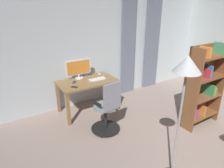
% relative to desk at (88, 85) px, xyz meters
% --- Properties ---
extents(back_room_partition, '(5.85, 0.10, 2.89)m').
position_rel_desk_xyz_m(back_room_partition, '(-0.93, -0.51, 0.80)').
color(back_room_partition, silver).
rests_on(back_room_partition, ground).
extents(curtain_left_panel, '(0.49, 0.06, 2.53)m').
position_rel_desk_xyz_m(curtain_left_panel, '(-2.20, -0.40, 0.62)').
color(curtain_left_panel, slate).
rests_on(curtain_left_panel, ground).
extents(curtain_right_panel, '(0.41, 0.06, 2.53)m').
position_rel_desk_xyz_m(curtain_right_panel, '(-1.38, -0.40, 0.62)').
color(curtain_right_panel, slate).
rests_on(curtain_right_panel, ground).
extents(desk, '(1.26, 0.72, 0.74)m').
position_rel_desk_xyz_m(desk, '(0.00, 0.00, 0.00)').
color(desk, olive).
rests_on(desk, ground).
extents(office_chair, '(0.56, 0.56, 1.05)m').
position_rel_desk_xyz_m(office_chair, '(0.05, 0.93, -0.16)').
color(office_chair, black).
rests_on(office_chair, ground).
extents(computer_monitor, '(0.57, 0.18, 0.42)m').
position_rel_desk_xyz_m(computer_monitor, '(0.09, -0.24, 0.34)').
color(computer_monitor, white).
rests_on(computer_monitor, desk).
extents(computer_keyboard, '(0.37, 0.14, 0.02)m').
position_rel_desk_xyz_m(computer_keyboard, '(-0.21, 0.06, 0.11)').
color(computer_keyboard, white).
rests_on(computer_keyboard, desk).
extents(computer_mouse, '(0.06, 0.10, 0.04)m').
position_rel_desk_xyz_m(computer_mouse, '(-0.41, -0.19, 0.12)').
color(computer_mouse, silver).
rests_on(computer_mouse, desk).
extents(cell_phone_by_monitor, '(0.14, 0.16, 0.01)m').
position_rel_desk_xyz_m(cell_phone_by_monitor, '(0.38, 0.19, 0.11)').
color(cell_phone_by_monitor, '#232328').
rests_on(cell_phone_by_monitor, desk).
extents(cell_phone_face_up, '(0.13, 0.16, 0.01)m').
position_rel_desk_xyz_m(cell_phone_face_up, '(0.28, -0.06, 0.11)').
color(cell_phone_face_up, '#333338').
rests_on(cell_phone_face_up, desk).
extents(bookshelf, '(0.84, 0.30, 1.64)m').
position_rel_desk_xyz_m(bookshelf, '(-1.70, 1.63, 0.17)').
color(bookshelf, brown).
rests_on(bookshelf, ground).
extents(floor_lamp, '(0.33, 0.33, 1.77)m').
position_rel_desk_xyz_m(floor_lamp, '(-0.17, 2.35, 0.85)').
color(floor_lamp, black).
rests_on(floor_lamp, ground).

